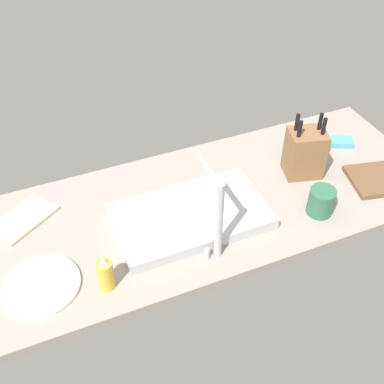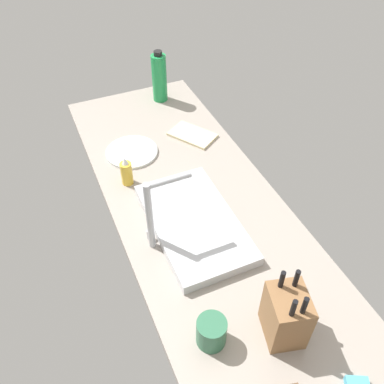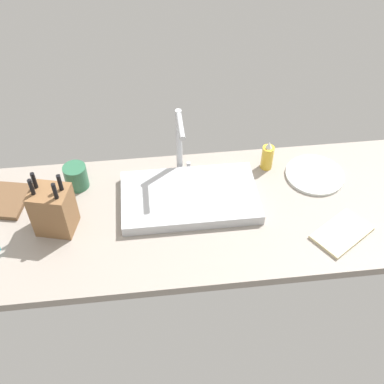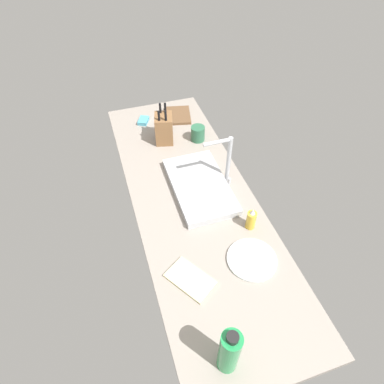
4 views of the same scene
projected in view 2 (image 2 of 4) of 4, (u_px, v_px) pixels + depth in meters
countertop_slab at (203, 217)px, 156.28cm from camera, size 192.20×63.62×3.50cm
sink_basin at (194, 223)px, 149.05cm from camera, size 50.24×28.95×4.04cm
faucet at (154, 209)px, 132.74cm from camera, size 5.50×15.89×29.26cm
knife_block at (286, 315)px, 114.89cm from camera, size 15.11×13.49×24.18cm
soap_bottle at (127, 172)px, 163.56cm from camera, size 4.71×4.71×12.87cm
water_bottle at (159, 78)px, 204.45cm from camera, size 7.44×7.44×26.14cm
dinner_plate at (132, 152)px, 180.80cm from camera, size 22.79×22.79×1.20cm
dish_towel at (192, 135)px, 189.79cm from camera, size 24.23×21.84×1.20cm
coffee_mug at (211, 332)px, 115.99cm from camera, size 8.73×8.73×9.56cm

